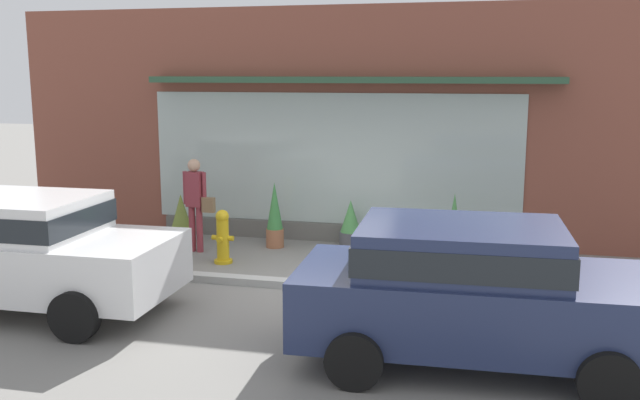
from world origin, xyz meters
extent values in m
plane|color=gray|center=(0.00, 0.00, 0.00)|extent=(60.00, 60.00, 0.00)
cube|color=#B2B2AD|center=(0.00, -0.20, 0.06)|extent=(14.00, 0.24, 0.12)
cube|color=brown|center=(0.00, 3.20, 2.30)|extent=(14.00, 0.36, 4.60)
cube|color=#ADBCB7|center=(-0.34, 3.00, 1.65)|extent=(7.35, 0.03, 2.57)
cube|color=#2D5138|center=(0.00, 2.85, 3.19)|extent=(7.95, 0.56, 0.12)
cube|color=#605E59|center=(0.00, 2.98, 0.18)|extent=(7.75, 0.20, 0.36)
cylinder|color=gold|center=(-1.83, 0.91, 0.03)|extent=(0.32, 0.32, 0.06)
cylinder|color=gold|center=(-1.83, 0.91, 0.42)|extent=(0.22, 0.22, 0.72)
sphere|color=gold|center=(-1.83, 0.91, 0.84)|extent=(0.24, 0.24, 0.24)
cylinder|color=gold|center=(-1.97, 0.91, 0.45)|extent=(0.10, 0.09, 0.09)
cylinder|color=gold|center=(-1.68, 0.91, 0.45)|extent=(0.10, 0.09, 0.09)
cylinder|color=gold|center=(-1.83, 0.77, 0.45)|extent=(0.09, 0.10, 0.09)
cylinder|color=#8E333D|center=(-2.53, 1.54, 0.43)|extent=(0.12, 0.12, 0.87)
cylinder|color=#8E333D|center=(-2.69, 1.56, 0.43)|extent=(0.12, 0.12, 0.87)
cube|color=#8E333D|center=(-2.61, 1.55, 1.19)|extent=(0.31, 0.23, 0.65)
sphere|color=tan|center=(-2.61, 1.55, 1.64)|extent=(0.23, 0.23, 0.23)
cylinder|color=#8E333D|center=(-2.41, 1.53, 1.21)|extent=(0.08, 0.08, 0.62)
cylinder|color=#8E333D|center=(-2.81, 1.57, 1.21)|extent=(0.08, 0.08, 0.62)
cube|color=#846647|center=(-2.33, 1.50, 0.92)|extent=(0.25, 0.12, 0.28)
cube|color=navy|center=(2.62, -2.52, 0.71)|extent=(4.17, 1.97, 0.79)
cube|color=navy|center=(2.41, -2.53, 1.36)|extent=(2.32, 1.75, 0.58)
cube|color=#1E2328|center=(2.41, -2.53, 1.36)|extent=(2.36, 1.77, 0.32)
cylinder|color=black|center=(3.86, -1.55, 0.32)|extent=(0.64, 0.20, 0.63)
cylinder|color=black|center=(3.93, -3.40, 0.32)|extent=(0.64, 0.20, 0.63)
cylinder|color=black|center=(1.31, -1.64, 0.32)|extent=(0.64, 0.20, 0.63)
cylinder|color=black|center=(1.38, -3.50, 0.32)|extent=(0.64, 0.20, 0.63)
cube|color=white|center=(-3.59, -2.09, 0.71)|extent=(4.27, 1.87, 0.77)
cube|color=white|center=(-3.81, -2.09, 1.35)|extent=(2.36, 1.70, 0.57)
cube|color=#1E2328|center=(-3.81, -2.09, 1.35)|extent=(2.40, 1.72, 0.31)
cylinder|color=black|center=(-2.29, -1.15, 0.33)|extent=(0.66, 0.19, 0.66)
cylinder|color=black|center=(-2.27, -3.00, 0.33)|extent=(0.66, 0.19, 0.66)
cylinder|color=#4C4C51|center=(0.14, 2.60, 0.15)|extent=(0.44, 0.44, 0.29)
cone|color=#4C934C|center=(0.14, 2.60, 0.61)|extent=(0.39, 0.39, 0.63)
cylinder|color=#9E6042|center=(-1.28, 2.23, 0.18)|extent=(0.34, 0.34, 0.36)
cone|color=#3D8442|center=(-1.28, 2.23, 0.82)|extent=(0.31, 0.31, 0.91)
cylinder|color=#9E6042|center=(-3.22, 2.23, 0.09)|extent=(0.50, 0.50, 0.18)
cone|color=olive|center=(-3.22, 2.23, 0.57)|extent=(0.45, 0.45, 0.77)
cylinder|color=#33473D|center=(2.11, 2.33, 0.10)|extent=(0.35, 0.35, 0.20)
cone|color=#4C934C|center=(2.11, 2.33, 0.68)|extent=(0.32, 0.32, 0.98)
camera|label=1|loc=(2.68, -10.38, 3.32)|focal=39.39mm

